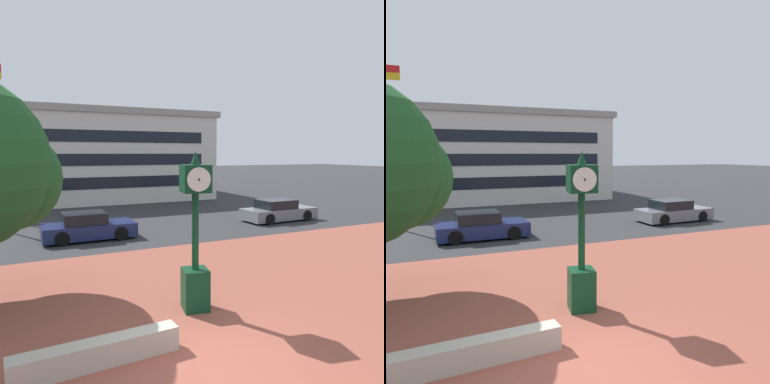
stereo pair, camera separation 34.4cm
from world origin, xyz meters
TOP-DOWN VIEW (x-y plane):
  - ground_plane at (0.00, 0.00)m, footprint 200.00×200.00m
  - plaza_brick_paving at (0.00, 2.50)m, footprint 44.00×13.01m
  - planter_wall at (-1.89, 1.09)m, footprint 3.21×0.54m
  - street_clock at (0.89, 2.65)m, footprint 0.81×0.85m
  - car_street_near at (10.97, 12.08)m, footprint 4.57×2.09m
  - car_street_mid at (-0.23, 11.91)m, footprint 4.22×1.94m
  - civic_building at (-2.25, 30.54)m, footprint 30.49×15.71m

SIDE VIEW (x-z plane):
  - ground_plane at x=0.00m, z-range 0.00..0.00m
  - plaza_brick_paving at x=0.00m, z-range 0.00..0.01m
  - planter_wall at x=-1.89m, z-range 0.00..0.50m
  - car_street_mid at x=-0.23m, z-range -0.07..1.21m
  - car_street_near at x=10.97m, z-range -0.07..1.21m
  - street_clock at x=0.89m, z-range -0.18..3.91m
  - civic_building at x=-2.25m, z-range 0.01..7.59m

